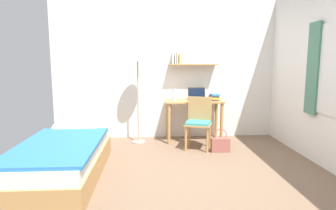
% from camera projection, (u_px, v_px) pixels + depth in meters
% --- Properties ---
extents(ground_plane, '(5.28, 5.28, 0.00)m').
position_uv_depth(ground_plane, '(180.00, 177.00, 3.63)').
color(ground_plane, brown).
extents(wall_back, '(4.40, 0.27, 2.60)m').
position_uv_depth(wall_back, '(170.00, 70.00, 5.43)').
color(wall_back, white).
rests_on(wall_back, ground_plane).
extents(bed, '(0.93, 1.97, 0.54)m').
position_uv_depth(bed, '(63.00, 159.00, 3.58)').
color(bed, '#B2844C').
rests_on(bed, ground_plane).
extents(desk, '(1.04, 0.52, 0.76)m').
position_uv_depth(desk, '(194.00, 108.00, 5.24)').
color(desk, '#B2844C').
rests_on(desk, ground_plane).
extents(desk_chair, '(0.52, 0.50, 0.86)m').
position_uv_depth(desk_chair, '(199.00, 120.00, 4.78)').
color(desk_chair, '#B2844C').
rests_on(desk_chair, ground_plane).
extents(standing_lamp, '(0.36, 0.36, 1.69)m').
position_uv_depth(standing_lamp, '(137.00, 61.00, 4.97)').
color(standing_lamp, '#B2A893').
rests_on(standing_lamp, ground_plane).
extents(laptop, '(0.33, 0.24, 0.22)m').
position_uv_depth(laptop, '(197.00, 97.00, 5.25)').
color(laptop, black).
rests_on(laptop, desk).
extents(water_bottle, '(0.07, 0.07, 0.22)m').
position_uv_depth(water_bottle, '(174.00, 95.00, 5.15)').
color(water_bottle, silver).
rests_on(water_bottle, desk).
extents(book_stack, '(0.20, 0.25, 0.12)m').
position_uv_depth(book_stack, '(214.00, 97.00, 5.22)').
color(book_stack, purple).
rests_on(book_stack, desk).
extents(handbag, '(0.30, 0.12, 0.38)m').
position_uv_depth(handbag, '(220.00, 144.00, 4.63)').
color(handbag, '#99564C').
rests_on(handbag, ground_plane).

